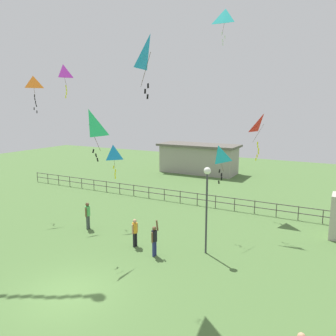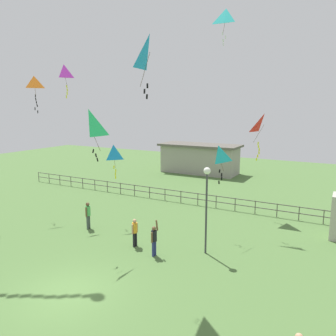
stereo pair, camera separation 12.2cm
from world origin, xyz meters
The scene contains 15 objects.
ground_plane centered at (0.00, 0.00, 0.00)m, with size 80.00×80.00×0.00m, color #4C7038.
lamppost centered at (3.45, 6.25, 3.28)m, with size 0.36×0.36×4.52m.
person_0 centered at (-0.24, 5.20, 0.89)m, with size 0.29×0.47×1.55m.
person_1 centered at (1.29, 4.69, 0.92)m, with size 0.29×0.48×1.84m.
person_3 centered at (-4.30, 6.06, 0.97)m, with size 0.31×0.50×1.69m.
kite_0 centered at (1.84, 12.91, 13.06)m, with size 1.10×0.82×2.28m.
kite_1 centered at (4.41, 13.73, 6.22)m, with size 1.23×1.11×3.13m.
kite_2 centered at (2.14, 3.06, 9.60)m, with size 0.76×0.99×2.55m.
kite_3 centered at (-2.10, 4.03, 6.57)m, with size 1.07×1.05×2.57m.
kite_4 centered at (-7.65, 8.02, 9.65)m, with size 0.93×0.92×2.16m.
kite_5 centered at (-10.29, 7.75, 8.99)m, with size 0.95×1.04×2.52m.
kite_6 centered at (-3.61, 7.89, 4.53)m, with size 0.81×0.86×2.16m.
kite_8 centered at (3.02, 8.93, 4.75)m, with size 0.82×1.27×2.17m.
waterfront_railing centered at (-0.34, 14.00, 0.62)m, with size 36.04×0.06×0.95m.
pavilion_building centered at (-5.43, 26.00, 1.68)m, with size 9.08×3.81×3.31m.
Camera 1 is at (9.49, -9.11, 7.47)m, focal length 35.97 mm.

